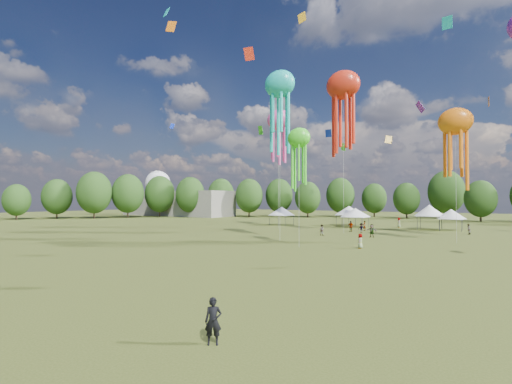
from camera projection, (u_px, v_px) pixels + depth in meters
The scene contains 10 objects.
ground at pixel (155, 298), 19.34m from camera, with size 300.00×300.00×0.00m, color #384416.
observer_main at pixel (213, 321), 13.07m from camera, with size 0.62×0.41×1.70m, color black.
spectator_near at pixel (322, 230), 52.56m from camera, with size 0.79×0.61×1.62m, color gray.
spectators_far at pixel (382, 228), 55.17m from camera, with size 17.35×34.08×1.85m.
festival_tents at pixel (365, 212), 68.68m from camera, with size 35.57×12.28×4.38m.
show_kites at pixel (361, 104), 52.08m from camera, with size 42.24×24.99×28.05m.
small_kites at pixel (380, 41), 55.08m from camera, with size 70.94×56.59×44.88m.
treeline at pixel (380, 194), 73.90m from camera, with size 201.57×95.24×13.43m.
hangar at pixel (177, 204), 119.07m from camera, with size 40.00×12.00×8.00m, color gray.
radome at pixel (158, 187), 132.97m from camera, with size 9.00×9.00×16.00m.
Camera 1 is at (15.22, -13.29, 5.28)m, focal length 25.20 mm.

